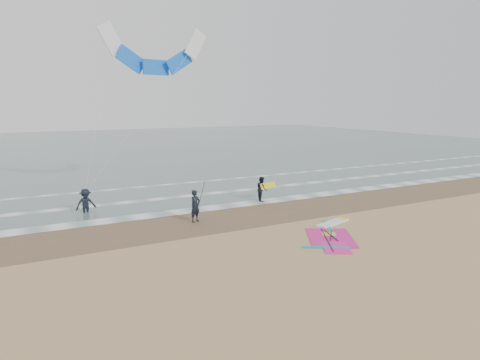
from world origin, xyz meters
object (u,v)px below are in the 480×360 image
person_wading (85,198)px  surf_kite (155,55)px  windsurf_rig (332,233)px  person_walking (262,189)px  person_standing (195,206)px

person_wading → surf_kite: size_ratio=0.18×
person_wading → windsurf_rig: bearing=-52.8°
windsurf_rig → person_walking: size_ratio=3.10×
windsurf_rig → person_wading: person_wading is taller
person_standing → person_walking: size_ratio=1.08×
person_walking → person_wading: person_wading is taller
windsurf_rig → surf_kite: (-4.76, 11.73, 9.08)m
windsurf_rig → surf_kite: surf_kite is taller
windsurf_rig → person_wading: 13.70m
person_standing → person_wading: size_ratio=0.97×
windsurf_rig → person_walking: person_walking is taller
person_wading → surf_kite: bearing=15.0°
person_standing → surf_kite: size_ratio=0.17×
person_walking → person_wading: size_ratio=0.90×
windsurf_rig → person_standing: person_standing is taller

